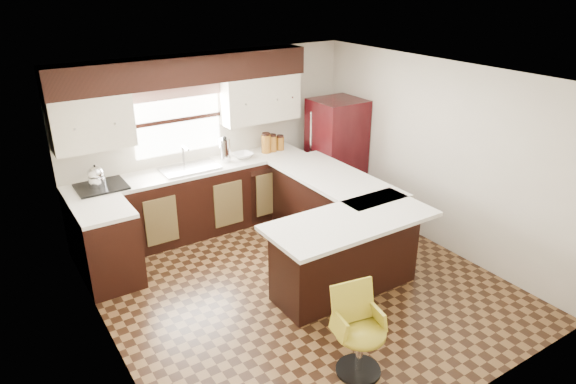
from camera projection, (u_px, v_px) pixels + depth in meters
floor at (300, 285)px, 5.98m from camera, size 4.40×4.40×0.00m
ceiling at (302, 78)px, 5.03m from camera, size 4.40×4.40×0.00m
wall_back at (213, 139)px, 7.20m from camera, size 4.40×0.00×4.40m
wall_front at (467, 287)px, 3.81m from camera, size 4.40×0.00×4.40m
wall_left at (101, 242)px, 4.45m from camera, size 0.00×4.40×4.40m
wall_right at (436, 155)px, 6.55m from camera, size 0.00×4.40×4.40m
base_cab_back at (195, 202)px, 7.04m from camera, size 3.30×0.60×0.90m
base_cab_left at (109, 248)px, 5.86m from camera, size 0.60×0.70×0.90m
counter_back at (193, 170)px, 6.85m from camera, size 3.30×0.60×0.04m
counter_left at (103, 211)px, 5.68m from camera, size 0.60×0.70×0.04m
soffit at (185, 70)px, 6.46m from camera, size 3.40×0.35×0.36m
upper_cab_left at (91, 123)px, 6.05m from camera, size 0.94×0.35×0.64m
upper_cab_right at (260, 98)px, 7.20m from camera, size 1.14×0.35×0.64m
window_pane at (177, 120)px, 6.80m from camera, size 1.20×0.02×0.90m
valance at (176, 91)px, 6.61m from camera, size 1.30×0.06×0.18m
sink at (190, 168)px, 6.80m from camera, size 0.75×0.45×0.03m
dishwasher at (268, 194)px, 7.33m from camera, size 0.58×0.03×0.78m
cooktop at (101, 187)px, 6.22m from camera, size 0.58×0.50×0.02m
peninsula_long at (330, 212)px, 6.73m from camera, size 0.60×1.95×0.90m
peninsula_return at (345, 255)px, 5.72m from camera, size 1.65×0.60×0.90m
counter_pen_long at (334, 178)px, 6.57m from camera, size 0.84×1.95×0.04m
counter_pen_return at (351, 221)px, 5.45m from camera, size 1.89×0.84×0.04m
refrigerator at (336, 154)px, 7.73m from camera, size 0.71×0.68×1.66m
bar_chair at (361, 334)px, 4.52m from camera, size 0.52×0.52×0.84m
kettle at (96, 176)px, 6.14m from camera, size 0.20×0.20×0.27m
percolator at (225, 150)px, 7.02m from camera, size 0.15×0.15×0.32m
mixing_bowl at (243, 156)px, 7.21m from camera, size 0.31×0.31×0.07m
canister_large at (266, 144)px, 7.38m from camera, size 0.14×0.14×0.26m
canister_med at (272, 144)px, 7.44m from camera, size 0.12×0.12×0.23m
canister_small at (280, 143)px, 7.52m from camera, size 0.12×0.12×0.19m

